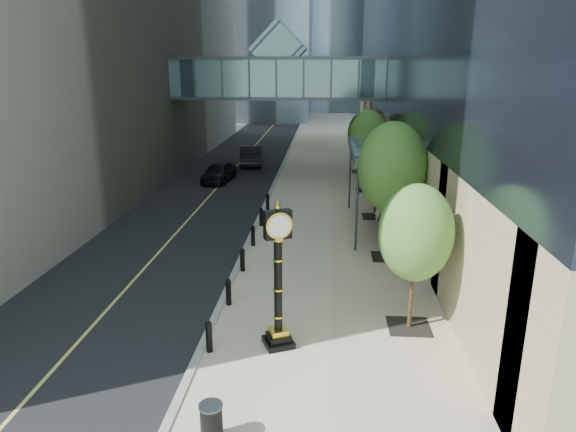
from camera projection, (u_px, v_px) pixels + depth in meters
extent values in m
plane|color=gray|center=(296.00, 376.00, 14.51)|extent=(320.00, 320.00, 0.00)
cube|color=black|center=(251.00, 150.00, 53.27)|extent=(8.00, 180.00, 0.02)
cube|color=#BBAC8F|center=(328.00, 150.00, 52.70)|extent=(8.00, 180.00, 0.06)
cube|color=gray|center=(290.00, 150.00, 52.98)|extent=(0.25, 180.00, 0.07)
cube|color=slate|center=(279.00, 78.00, 39.39)|extent=(17.00, 4.00, 3.00)
cube|color=#383F44|center=(279.00, 97.00, 39.80)|extent=(17.00, 4.20, 0.25)
cube|color=#383F44|center=(279.00, 58.00, 38.98)|extent=(17.00, 4.20, 0.25)
cube|color=slate|center=(279.00, 49.00, 38.80)|extent=(4.24, 3.00, 4.24)
cube|color=#383F44|center=(380.00, 151.00, 26.47)|extent=(3.00, 8.00, 0.25)
cube|color=slate|center=(380.00, 148.00, 26.43)|extent=(2.80, 7.80, 0.06)
cylinder|color=#383F44|center=(357.00, 209.00, 23.61)|extent=(0.12, 0.12, 4.20)
cylinder|color=#383F44|center=(350.00, 176.00, 30.69)|extent=(0.12, 0.12, 4.20)
cylinder|color=black|center=(209.00, 338.00, 15.51)|extent=(0.20, 0.20, 0.90)
cylinder|color=black|center=(229.00, 293.00, 18.57)|extent=(0.20, 0.20, 0.90)
cylinder|color=black|center=(242.00, 261.00, 21.63)|extent=(0.20, 0.20, 0.90)
cylinder|color=black|center=(253.00, 237.00, 24.69)|extent=(0.20, 0.20, 0.90)
cylinder|color=black|center=(261.00, 218.00, 27.76)|extent=(0.20, 0.20, 0.90)
cylinder|color=black|center=(268.00, 203.00, 30.82)|extent=(0.20, 0.20, 0.90)
cube|color=black|center=(409.00, 326.00, 17.11)|extent=(1.40, 1.40, 0.02)
cylinder|color=#3D2E1A|center=(411.00, 291.00, 16.74)|extent=(0.14, 0.14, 2.59)
ellipsoid|color=#346C27|center=(416.00, 233.00, 16.18)|extent=(2.38, 2.38, 3.17)
cube|color=black|center=(387.00, 257.00, 23.32)|extent=(1.40, 1.40, 0.02)
cylinder|color=#3D2E1A|center=(389.00, 223.00, 22.87)|extent=(0.14, 0.14, 3.26)
ellipsoid|color=#346C27|center=(392.00, 167.00, 22.16)|extent=(2.98, 2.98, 3.98)
cube|color=black|center=(374.00, 216.00, 29.54)|extent=(1.40, 1.40, 0.02)
cylinder|color=#3D2E1A|center=(375.00, 197.00, 29.21)|extent=(0.14, 0.14, 2.39)
ellipsoid|color=#346C27|center=(377.00, 165.00, 28.69)|extent=(2.19, 2.19, 2.92)
cube|color=black|center=(366.00, 190.00, 35.76)|extent=(1.40, 1.40, 0.02)
cylinder|color=#3D2E1A|center=(367.00, 170.00, 35.35)|extent=(0.14, 0.14, 2.93)
ellipsoid|color=#346C27|center=(369.00, 137.00, 34.71)|extent=(2.68, 2.68, 3.58)
cube|color=black|center=(360.00, 172.00, 41.98)|extent=(1.40, 1.40, 0.02)
cylinder|color=#3D2E1A|center=(361.00, 157.00, 41.63)|extent=(0.14, 0.14, 2.52)
ellipsoid|color=#346C27|center=(362.00, 132.00, 41.08)|extent=(2.31, 2.31, 3.08)
cube|color=black|center=(278.00, 342.00, 15.97)|extent=(1.12, 1.12, 0.19)
cube|color=black|center=(278.00, 337.00, 15.91)|extent=(0.87, 0.87, 0.19)
cube|color=gold|center=(278.00, 331.00, 15.86)|extent=(0.69, 0.69, 0.19)
cylinder|color=black|center=(278.00, 285.00, 15.42)|extent=(0.25, 0.25, 2.94)
cube|color=black|center=(278.00, 224.00, 14.88)|extent=(0.85, 0.58, 0.85)
cylinder|color=white|center=(278.00, 223.00, 15.04)|extent=(0.63, 0.30, 0.66)
cylinder|color=white|center=(277.00, 226.00, 14.72)|extent=(0.63, 0.30, 0.66)
sphere|color=gold|center=(278.00, 207.00, 14.73)|extent=(0.19, 0.19, 0.19)
cylinder|color=black|center=(212.00, 424.00, 11.81)|extent=(0.68, 0.68, 0.90)
imported|color=beige|center=(380.00, 208.00, 27.80)|extent=(0.70, 0.48, 1.86)
imported|color=black|center=(219.00, 172.00, 38.43)|extent=(2.27, 4.58, 1.50)
imported|color=black|center=(251.00, 155.00, 44.95)|extent=(2.50, 5.42, 1.72)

